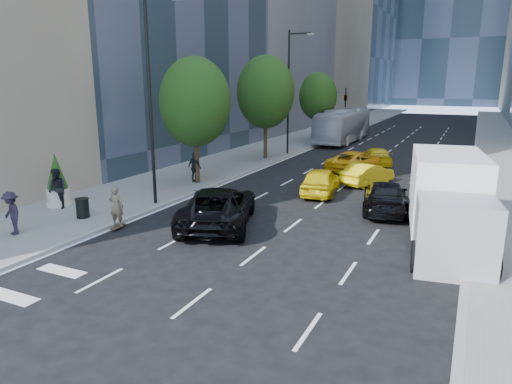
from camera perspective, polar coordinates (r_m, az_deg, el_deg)
The scene contains 23 objects.
ground at distance 17.16m, azimuth -3.34°, elevation -7.44°, with size 160.00×160.00×0.00m, color black.
sidewalk_left at distance 47.47m, azimuth 4.73°, elevation 6.30°, with size 6.00×120.00×0.15m, color slate.
sidewalk_right at distance 44.45m, azimuth 28.31°, elevation 4.20°, with size 4.00×120.00×0.15m, color slate.
lamp_near at distance 22.87m, azimuth -12.83°, elevation 12.46°, with size 2.13×0.22×10.00m.
lamp_far at distance 38.65m, azimuth 4.33°, elevation 13.15°, with size 2.13×0.22×10.00m.
tree_near at distance 27.47m, azimuth -7.64°, elevation 11.08°, with size 4.20×4.20×7.46m.
tree_mid at distance 36.24m, azimuth 1.22°, elevation 12.36°, with size 4.50×4.50×7.99m.
tree_far at distance 48.38m, azimuth 7.75°, elevation 11.77°, with size 3.90×3.90×6.92m.
traffic_signal at distance 55.84m, azimuth 11.14°, elevation 11.49°, with size 2.48×0.53×5.20m.
skateboarder at distance 20.26m, azimuth -17.03°, elevation -2.08°, with size 0.64×0.42×1.76m, color brown.
black_sedan_lincoln at distance 20.01m, azimuth -4.75°, elevation -1.79°, with size 2.83×6.13×1.70m, color black.
black_sedan_mercedes at distance 22.92m, azimuth 15.85°, elevation -0.56°, with size 2.06×5.07×1.47m, color black.
taxi_a at distance 25.69m, azimuth 8.09°, elevation 1.38°, with size 1.77×4.41×1.50m, color gold.
taxi_b at distance 28.64m, azimuth 13.76°, elevation 2.20°, with size 1.39×3.99×1.32m, color #E2BD0B.
taxi_c at distance 32.54m, azimuth 12.34°, elevation 3.75°, with size 2.40×5.20×1.44m, color #F6AB0C.
taxi_d at distance 35.51m, azimuth 14.84°, elevation 4.32°, with size 1.83×4.51×1.31m, color yellow.
city_bus at distance 48.41m, azimuth 10.83°, elevation 8.17°, with size 2.83×12.11×3.37m, color silver.
box_truck at distance 18.83m, azimuth 22.89°, elevation -1.02°, with size 3.64×7.49×3.43m.
pedestrian_a at distance 23.94m, azimuth -23.59°, elevation 0.36°, with size 0.95×0.74×1.96m, color black.
pedestrian_b at distance 27.97m, azimuth -7.66°, elevation 3.07°, with size 1.08×0.45×1.84m, color black.
pedestrian_c at distance 20.71m, azimuth -28.25°, elevation -2.35°, with size 1.15×0.66×1.77m, color black.
trash_can at distance 22.05m, azimuth -20.86°, elevation -1.94°, with size 0.57×0.57×0.86m, color black.
planter_shrub at distance 24.48m, azimuth -23.61°, elevation 1.28°, with size 1.09×1.09×2.62m.
Camera 1 is at (7.82, -13.97, 6.20)m, focal length 32.00 mm.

